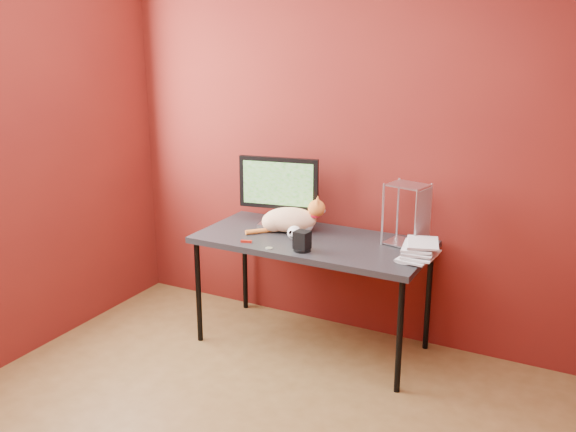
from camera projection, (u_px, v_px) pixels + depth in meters
The scene contains 11 objects.
room at pixel (207, 180), 2.70m from camera, with size 3.52×3.52×2.61m.
desk at pixel (312, 246), 4.15m from camera, with size 1.50×0.70×0.75m.
monitor at pixel (279, 188), 4.34m from camera, with size 0.55×0.22×0.48m.
cat at pixel (290, 219), 4.25m from camera, with size 0.46×0.36×0.25m.
skull_mug at pixel (294, 233), 4.10m from camera, with size 0.09×0.10×0.09m.
speaker at pixel (302, 242), 3.90m from camera, with size 0.11×0.11×0.13m.
book_stack at pixel (410, 157), 3.64m from camera, with size 0.24×0.28×1.21m.
wire_rack at pixel (406, 214), 3.97m from camera, with size 0.26×0.23×0.39m.
pocket_knife at pixel (246, 241), 4.06m from camera, with size 0.07×0.02×0.01m, color #98140B.
black_gadget at pixel (298, 248), 3.92m from camera, with size 0.05×0.03×0.02m, color black.
washer at pixel (269, 248), 3.95m from camera, with size 0.04×0.04×0.00m, color #B9B9BF.
Camera 1 is at (1.52, -2.18, 2.07)m, focal length 40.00 mm.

